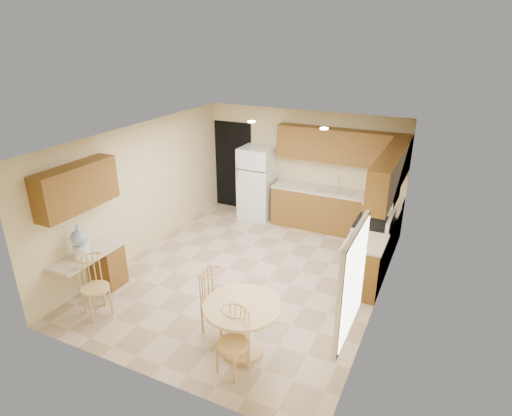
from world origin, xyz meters
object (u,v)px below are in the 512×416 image
at_px(chair_table_a, 212,299).
at_px(water_crock, 80,243).
at_px(refrigerator, 257,183).
at_px(chair_table_b, 229,340).
at_px(dining_table, 242,322).
at_px(stove, 372,245).
at_px(chair_desk, 90,284).

height_order(chair_table_a, water_crock, water_crock).
relative_size(refrigerator, chair_table_b, 1.84).
height_order(dining_table, chair_table_a, chair_table_a).
bearing_deg(stove, chair_desk, -136.47).
xyz_separation_m(dining_table, water_crock, (-2.84, 0.04, 0.51)).
distance_m(stove, chair_table_a, 3.29).
bearing_deg(stove, chair_table_b, -106.56).
height_order(chair_table_b, water_crock, water_crock).
xyz_separation_m(chair_table_a, water_crock, (-2.29, -0.12, 0.43)).
bearing_deg(chair_table_a, dining_table, 73.16).
bearing_deg(chair_table_a, chair_table_b, 43.58).
bearing_deg(refrigerator, stove, -22.99).
relative_size(stove, chair_table_a, 1.14).
distance_m(refrigerator, stove, 3.14).
height_order(stove, water_crock, water_crock).
relative_size(dining_table, water_crock, 1.92).
distance_m(chair_table_b, water_crock, 2.97).
height_order(chair_table_a, chair_table_b, chair_table_a).
relative_size(chair_table_a, water_crock, 1.80).
xyz_separation_m(chair_desk, water_crock, (-0.45, 0.33, 0.43)).
relative_size(dining_table, chair_table_a, 1.07).
height_order(chair_desk, water_crock, water_crock).
bearing_deg(dining_table, refrigerator, 112.98).
bearing_deg(chair_desk, stove, 158.29).
bearing_deg(water_crock, chair_table_a, 2.89).
xyz_separation_m(refrigerator, chair_desk, (-0.60, -4.52, -0.25)).
xyz_separation_m(stove, chair_desk, (-3.47, -3.30, 0.12)).
relative_size(chair_table_b, chair_desk, 0.94).
relative_size(refrigerator, chair_desk, 1.73).
relative_size(chair_desk, water_crock, 1.79).
bearing_deg(stove, dining_table, -109.75).
relative_size(refrigerator, water_crock, 3.11).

